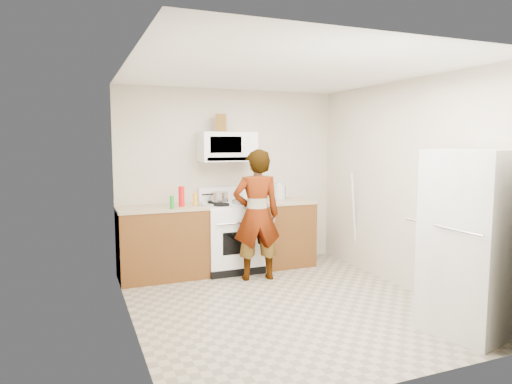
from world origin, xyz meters
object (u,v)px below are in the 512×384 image
person (257,215)px  microwave (227,147)px  fridge (472,242)px  kettle (279,192)px  gas_range (231,235)px  saucepan (220,197)px

person → microwave: bearing=-65.1°
fridge → kettle: fridge is taller
person → kettle: bearing=-122.8°
microwave → person: (0.17, -0.64, -0.86)m
fridge → kettle: (-0.57, 2.98, 0.19)m
fridge → gas_range: bearing=102.9°
person → fridge: fridge is taller
person → saucepan: (-0.30, 0.60, 0.18)m
gas_range → fridge: (1.39, -2.77, 0.36)m
microwave → fridge: microwave is taller
person → fridge: bearing=127.9°
fridge → kettle: size_ratio=8.48×
microwave → fridge: (1.39, -2.90, -0.85)m
microwave → fridge: size_ratio=0.45×
person → fridge: (1.22, -2.26, 0.01)m
gas_range → kettle: (0.83, 0.20, 0.55)m
microwave → saucepan: size_ratio=3.31×
saucepan → kettle: bearing=6.9°
kettle → gas_range: bearing=-154.7°
microwave → person: microwave is taller
microwave → saucepan: 0.70m
gas_range → kettle: 1.01m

